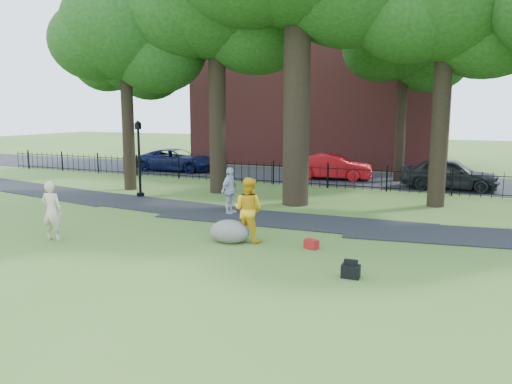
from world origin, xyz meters
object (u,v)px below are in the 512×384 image
at_px(man, 248,210).
at_px(red_sedan, 333,167).
at_px(lamppost, 139,160).
at_px(boulder, 230,230).
at_px(woman, 52,211).

height_order(man, red_sedan, man).
height_order(man, lamppost, lamppost).
distance_m(man, lamppost, 9.46).
height_order(boulder, red_sedan, red_sedan).
relative_size(boulder, lamppost, 0.36).
relative_size(woman, lamppost, 0.52).
bearing_deg(lamppost, man, -31.09).
relative_size(man, lamppost, 0.56).
xyz_separation_m(woman, lamppost, (-2.31, 7.50, 0.80)).
relative_size(man, boulder, 1.58).
bearing_deg(red_sedan, woman, 160.07).
bearing_deg(lamppost, boulder, -34.27).
relative_size(man, red_sedan, 0.44).
xyz_separation_m(man, lamppost, (-7.88, 5.19, 0.74)).
bearing_deg(boulder, red_sedan, 92.99).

